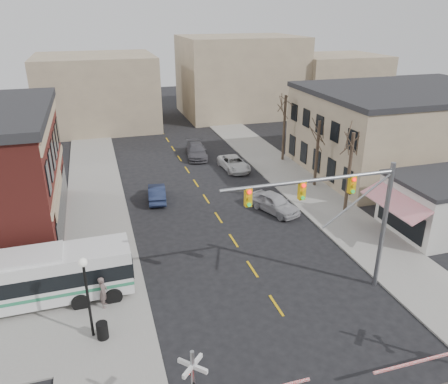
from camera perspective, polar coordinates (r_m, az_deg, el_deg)
The scene contains 18 objects.
ground at distance 24.80m, azimuth 8.74°, elevation -17.15°, with size 160.00×160.00×0.00m, color black.
sidewalk_west at distance 40.14m, azimuth -16.33°, elevation -1.28°, with size 5.00×60.00×0.12m, color gray.
sidewalk_east at distance 44.14m, azimuth 9.00°, elevation 1.61°, with size 5.00×60.00×0.12m, color gray.
tan_building at distance 49.49m, azimuth 22.62°, elevation 7.56°, with size 20.30×15.30×8.50m.
awning_shop at distance 37.09m, azimuth 27.05°, elevation -1.43°, with size 9.74×6.20×4.30m.
tree_east_a at distance 36.92m, azimuth 16.02°, elevation 2.40°, with size 0.28×0.28×6.75m.
tree_east_b at distance 41.99m, azimuth 12.04°, elevation 4.92°, with size 0.28×0.28×6.30m.
tree_east_c at distance 48.81m, azimuth 7.86°, elevation 8.26°, with size 0.28×0.28×7.20m.
transit_bus at distance 27.45m, azimuth -25.04°, elevation -10.37°, with size 12.28×2.90×3.15m.
traffic_signal_mast at distance 25.08m, azimuth 15.50°, elevation -1.76°, with size 10.15×0.30×8.00m.
street_lamp at distance 22.95m, azimuth -17.62°, elevation -11.17°, with size 0.44×0.44×4.64m.
trash_bin at distance 24.30m, azimuth -15.60°, elevation -17.03°, with size 0.60×0.60×0.93m, color black.
car_a at distance 36.81m, azimuth 6.63°, elevation -1.41°, with size 1.91×4.75×1.62m, color #A4A3A8.
car_b at distance 39.21m, azimuth -8.76°, elevation -0.13°, with size 1.50×4.29×1.41m, color #19223F.
car_c at distance 46.32m, azimuth 1.30°, elevation 3.75°, with size 2.30×4.98×1.38m, color silver.
car_d at distance 50.32m, azimuth -3.64°, elevation 5.39°, with size 2.21×5.43×1.58m, color #47464B.
pedestrian_near at distance 26.14m, azimuth -15.50°, elevation -12.47°, with size 0.70×0.46×1.92m, color #63514F.
pedestrian_far at distance 27.84m, azimuth -19.33°, elevation -10.75°, with size 0.88×0.69×1.82m, color #323D58.
Camera 1 is at (-8.87, -16.91, 15.83)m, focal length 35.00 mm.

